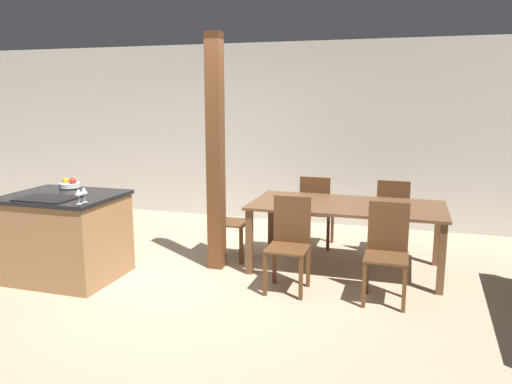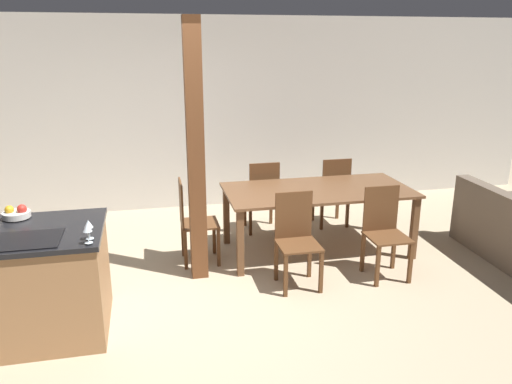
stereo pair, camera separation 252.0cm
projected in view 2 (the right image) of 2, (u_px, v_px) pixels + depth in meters
The scene contains 13 objects.
ground_plane at pixel (199, 297), 4.77m from camera, with size 16.00×16.00×0.00m, color tan.
wall_back at pixel (174, 115), 7.04m from camera, with size 11.20×0.08×2.70m.
kitchen_island at pixel (36, 282), 4.08m from camera, with size 1.14×0.93×0.91m.
fruit_bowl at pixel (16, 213), 4.21m from camera, with size 0.23×0.23×0.11m.
wine_glass_near at pixel (87, 229), 3.65m from camera, with size 0.07×0.07×0.15m.
wine_glass_middle at pixel (88, 225), 3.73m from camera, with size 0.07×0.07×0.15m.
dining_table at pixel (318, 196), 5.65m from camera, with size 2.09×1.03×0.75m.
dining_chair_near_left at pixel (296, 238), 4.92m from camera, with size 0.40×0.40×0.93m.
dining_chair_near_right at pixel (384, 231), 5.11m from camera, with size 0.40×0.40×0.93m.
dining_chair_far_left at pixel (262, 195), 6.29m from camera, with size 0.40×0.40×0.93m.
dining_chair_far_right at pixel (333, 191), 6.49m from camera, with size 0.40×0.40×0.93m.
dining_chair_head_end at pixel (193, 220), 5.41m from camera, with size 0.40×0.40×0.93m.
timber_post at pixel (196, 155), 4.85m from camera, with size 0.16×0.16×2.58m.
Camera 2 is at (-0.40, -4.30, 2.33)m, focal length 35.00 mm.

